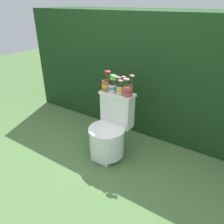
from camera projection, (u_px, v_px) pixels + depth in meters
The scene contains 7 objects.
ground_plane at pixel (104, 156), 2.65m from camera, with size 12.00×12.00×0.00m, color #4C703D.
hedge_backdrop at pixel (150, 69), 3.17m from camera, with size 3.60×0.97×1.58m.
toilet at pixel (110, 132), 2.56m from camera, with size 0.42×0.52×0.75m.
potted_plant_left at pixel (106, 84), 2.49m from camera, with size 0.11×0.10×0.24m.
potted_plant_midleft at pixel (113, 84), 2.44m from camera, with size 0.14×0.09×0.21m.
potted_plant_middle at pixel (120, 88), 2.40m from camera, with size 0.11×0.09×0.21m.
potted_plant_midright at pixel (128, 90), 2.36m from camera, with size 0.12×0.11×0.24m.
Camera 1 is at (1.25, -1.71, 1.69)m, focal length 35.00 mm.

